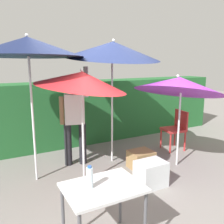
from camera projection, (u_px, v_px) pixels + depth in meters
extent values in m
plane|color=gray|center=(120.00, 177.00, 4.27)|extent=(24.00, 24.00, 0.00)
cube|color=#23602D|center=(77.00, 112.00, 5.94)|extent=(8.00, 0.70, 1.50)
cylinder|color=silver|center=(83.00, 137.00, 3.90)|extent=(0.04, 0.04, 1.58)
cone|color=red|center=(82.00, 80.00, 3.73)|extent=(1.45, 1.44, 0.50)
sphere|color=silver|center=(82.00, 70.00, 3.71)|extent=(0.05, 0.05, 0.05)
cylinder|color=silver|center=(112.00, 112.00, 4.74)|extent=(0.04, 0.04, 2.02)
cone|color=#19234C|center=(113.00, 50.00, 4.51)|extent=(1.78, 1.80, 0.49)
sphere|color=silver|center=(113.00, 40.00, 4.48)|extent=(0.05, 0.05, 0.05)
cylinder|color=silver|center=(33.00, 121.00, 3.97)|extent=(0.04, 0.04, 2.05)
cone|color=#19234C|center=(28.00, 47.00, 3.72)|extent=(1.71, 1.71, 0.36)
sphere|color=silver|center=(27.00, 35.00, 3.69)|extent=(0.05, 0.05, 0.05)
cylinder|color=silver|center=(179.00, 130.00, 4.61)|extent=(0.04, 0.04, 1.42)
cone|color=purple|center=(179.00, 85.00, 4.45)|extent=(1.70, 1.66, 0.80)
sphere|color=silver|center=(178.00, 76.00, 4.44)|extent=(0.05, 0.05, 0.05)
cylinder|color=black|center=(83.00, 143.00, 4.75)|extent=(0.14, 0.14, 0.82)
cylinder|color=black|center=(68.00, 144.00, 4.69)|extent=(0.14, 0.14, 0.82)
cube|color=silver|center=(74.00, 109.00, 4.58)|extent=(0.40, 0.31, 0.56)
sphere|color=#8C6647|center=(74.00, 88.00, 4.50)|extent=(0.22, 0.22, 0.22)
cylinder|color=silver|center=(86.00, 82.00, 4.52)|extent=(0.11, 0.11, 0.56)
cylinder|color=#8C6647|center=(62.00, 111.00, 4.53)|extent=(0.11, 0.11, 0.52)
cylinder|color=#B72D2D|center=(161.00, 138.00, 5.66)|extent=(0.04, 0.04, 0.44)
cylinder|color=#B72D2D|center=(170.00, 144.00, 5.31)|extent=(0.04, 0.04, 0.44)
cylinder|color=#B72D2D|center=(175.00, 137.00, 5.79)|extent=(0.04, 0.04, 0.44)
cylinder|color=#B72D2D|center=(185.00, 142.00, 5.44)|extent=(0.04, 0.04, 0.44)
cube|color=#B72D2D|center=(173.00, 130.00, 5.50)|extent=(0.49, 0.49, 0.05)
cube|color=#B72D2D|center=(181.00, 119.00, 5.52)|extent=(0.10, 0.44, 0.40)
cube|color=silver|center=(151.00, 174.00, 3.93)|extent=(0.47, 0.36, 0.41)
cube|color=#9E7A4C|center=(141.00, 159.00, 4.60)|extent=(0.43, 0.38, 0.33)
cylinder|color=#4C4C51|center=(120.00, 198.00, 2.99)|extent=(0.04, 0.04, 0.69)
cylinder|color=#4C4C51|center=(63.00, 215.00, 2.66)|extent=(0.04, 0.04, 0.69)
cylinder|color=#4C4C51|center=(145.00, 222.00, 2.54)|extent=(0.04, 0.04, 0.69)
cube|color=silver|center=(103.00, 187.00, 2.53)|extent=(0.80, 0.60, 0.03)
cylinder|color=silver|center=(90.00, 178.00, 2.47)|extent=(0.07, 0.07, 0.22)
cylinder|color=#2D60B7|center=(90.00, 167.00, 2.44)|extent=(0.04, 0.04, 0.02)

